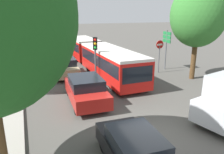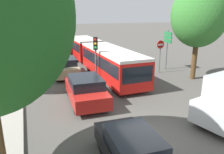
# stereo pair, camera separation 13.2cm
# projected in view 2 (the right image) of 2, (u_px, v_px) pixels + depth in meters

# --- Properties ---
(ground_plane) EXTENTS (200.00, 200.00, 0.00)m
(ground_plane) POSITION_uv_depth(u_px,v_px,m) (154.00, 138.00, 9.18)
(ground_plane) COLOR #4F4C47
(kerb_strip_left) EXTENTS (3.20, 33.36, 0.14)m
(kerb_strip_left) POSITION_uv_depth(u_px,v_px,m) (1.00, 79.00, 17.21)
(kerb_strip_left) COLOR #9E998E
(kerb_strip_left) RESTS_ON ground
(articulated_bus) EXTENTS (2.40, 15.80, 2.35)m
(articulated_bus) POSITION_uv_depth(u_px,v_px,m) (98.00, 54.00, 20.24)
(articulated_bus) COLOR red
(articulated_bus) RESTS_ON ground
(city_bus_rear) EXTENTS (2.62, 11.00, 2.36)m
(city_bus_rear) POSITION_uv_depth(u_px,v_px,m) (48.00, 42.00, 29.00)
(city_bus_rear) COLOR red
(city_bus_rear) RESTS_ON ground
(queued_car_black) EXTENTS (1.87, 3.98, 1.35)m
(queued_car_black) POSITION_uv_depth(u_px,v_px,m) (133.00, 151.00, 7.16)
(queued_car_black) COLOR black
(queued_car_black) RESTS_ON ground
(queued_car_red) EXTENTS (2.14, 4.55, 1.55)m
(queued_car_red) POSITION_uv_depth(u_px,v_px,m) (86.00, 89.00, 12.65)
(queued_car_red) COLOR #B21E19
(queued_car_red) RESTS_ON ground
(queued_car_tan) EXTENTS (2.11, 4.48, 1.52)m
(queued_car_tan) POSITION_uv_depth(u_px,v_px,m) (65.00, 67.00, 18.09)
(queued_car_tan) COLOR tan
(queued_car_tan) RESTS_ON ground
(traffic_light) EXTENTS (0.38, 0.40, 3.40)m
(traffic_light) POSITION_uv_depth(u_px,v_px,m) (96.00, 50.00, 15.72)
(traffic_light) COLOR #56595E
(traffic_light) RESTS_ON ground
(no_entry_sign) EXTENTS (0.70, 0.08, 2.82)m
(no_entry_sign) POSITION_uv_depth(u_px,v_px,m) (160.00, 52.00, 18.68)
(no_entry_sign) COLOR #56595E
(no_entry_sign) RESTS_ON ground
(direction_sign_post) EXTENTS (0.26, 1.39, 3.60)m
(direction_sign_post) POSITION_uv_depth(u_px,v_px,m) (167.00, 42.00, 19.66)
(direction_sign_post) COLOR #56595E
(direction_sign_post) RESTS_ON ground
(tree_left_far) EXTENTS (3.31, 3.31, 6.31)m
(tree_left_far) POSITION_uv_depth(u_px,v_px,m) (4.00, 20.00, 20.48)
(tree_left_far) COLOR #51381E
(tree_left_far) RESTS_ON ground
(tree_left_distant) EXTENTS (4.37, 4.37, 7.15)m
(tree_left_distant) POSITION_uv_depth(u_px,v_px,m) (15.00, 14.00, 29.99)
(tree_left_distant) COLOR #51381E
(tree_left_distant) RESTS_ON ground
(tree_right_near) EXTENTS (4.11, 4.11, 7.28)m
(tree_right_near) POSITION_uv_depth(u_px,v_px,m) (199.00, 15.00, 16.07)
(tree_right_near) COLOR #51381E
(tree_right_near) RESTS_ON ground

